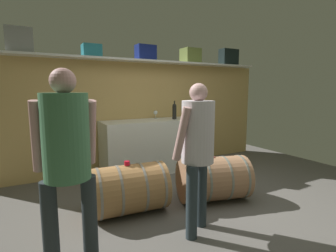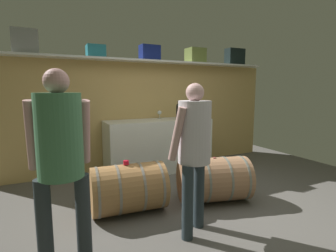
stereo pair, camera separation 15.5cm
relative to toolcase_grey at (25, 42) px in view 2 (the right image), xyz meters
The scene contains 16 objects.
ground_plane 3.27m from the toolcase_grey, 37.35° to the right, with size 6.43×7.57×0.02m, color #595651.
back_wall_panel 2.28m from the toolcase_grey, ahead, with size 5.23×0.10×1.94m, color tan.
high_shelf_board 1.96m from the toolcase_grey, ahead, with size 4.81×0.40×0.03m, color silver.
toolcase_grey is the anchor object (origin of this frame).
toolcase_teal 1.01m from the toolcase_grey, ahead, with size 0.29×0.25×0.20m, color #1F7282.
toolcase_navy 1.95m from the toolcase_grey, ahead, with size 0.34×0.21×0.27m, color navy.
toolcase_olive 2.90m from the toolcase_grey, ahead, with size 0.33×0.29×0.28m, color olive.
toolcase_black 3.86m from the toolcase_grey, ahead, with size 0.39×0.20×0.33m, color black.
work_cabinet 2.64m from the toolcase_grey, ahead, with size 1.88×0.63×0.93m, color white.
wine_bottle_dark 2.62m from the toolcase_grey, ahead, with size 0.08×0.08×0.33m.
wine_glass 2.39m from the toolcase_grey, ahead, with size 0.08×0.08×0.15m.
wine_barrel_near 2.64m from the toolcase_grey, 55.95° to the right, with size 0.90×0.64×0.59m.
wine_barrel_far 3.33m from the toolcase_grey, 38.82° to the right, with size 1.00×0.77×0.59m.
tasting_cup 2.42m from the toolcase_grey, 56.48° to the right, with size 0.06×0.06×0.05m, color red.
winemaker_pouring 2.61m from the toolcase_grey, 82.66° to the right, with size 0.48×0.38×1.61m.
visitor_tasting 2.99m from the toolcase_grey, 56.42° to the right, with size 0.49×0.47×1.51m.
Camera 2 is at (-1.73, -2.38, 1.45)m, focal length 27.61 mm.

